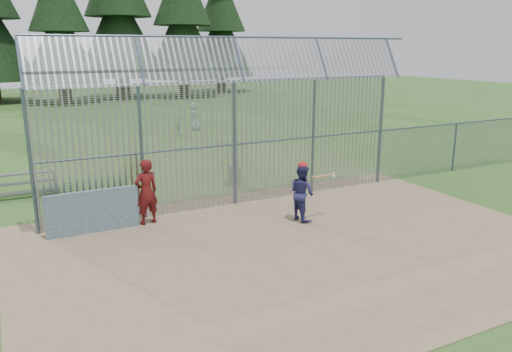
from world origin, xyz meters
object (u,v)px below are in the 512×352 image
batter (302,193)px  onlooker (146,192)px  dugout_wall (93,212)px  bleacher (12,185)px  trash_can (234,175)px

batter → onlooker: (-4.17, 1.77, 0.12)m
dugout_wall → batter: batter is taller
bleacher → onlooker: bearing=-54.8°
dugout_wall → onlooker: bearing=0.7°
onlooker → trash_can: (4.02, 2.73, -0.60)m
dugout_wall → batter: bearing=-17.1°
dugout_wall → batter: 5.96m
dugout_wall → onlooker: onlooker is taller
bleacher → trash_can: bearing=-15.9°
dugout_wall → onlooker: size_ratio=1.30×
trash_can → bleacher: 7.74m
dugout_wall → batter: (5.69, -1.75, 0.24)m
batter → onlooker: 4.53m
batter → trash_can: batter is taller
batter → trash_can: size_ratio=2.04×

